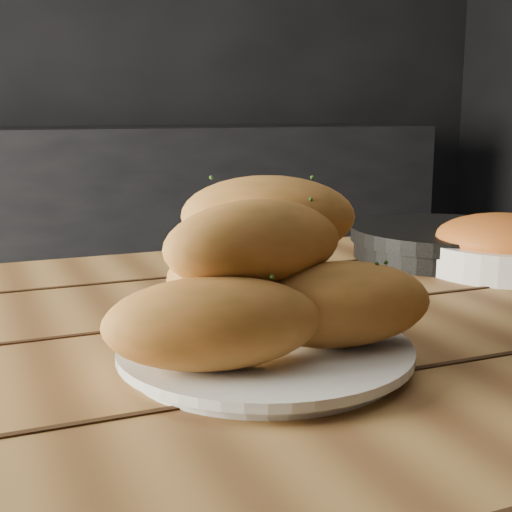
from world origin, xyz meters
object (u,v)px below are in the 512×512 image
Objects in this scene: plate at (265,354)px; bread_rolls at (262,275)px; skillet at (448,242)px; table at (425,408)px; bowl at (505,246)px.

bread_rolls reaches higher than plate.
bread_rolls is (-0.00, 0.00, 0.07)m from plate.
table is at bearing -130.41° from skillet.
table is 0.22m from plate.
table is 0.26m from bread_rolls.
table is 7.62× the size of bowl.
skillet is at bearing 36.03° from plate.
skillet is (0.23, 0.27, 0.11)m from table.
plate is 0.61× the size of skillet.
plate is 0.07m from bread_rolls.
bowl is at bearing 25.30° from plate.
skillet is (0.43, 0.31, 0.01)m from plate.
bowl reaches higher than table.
bread_rolls reaches higher than bowl.
table is 0.32m from bowl.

